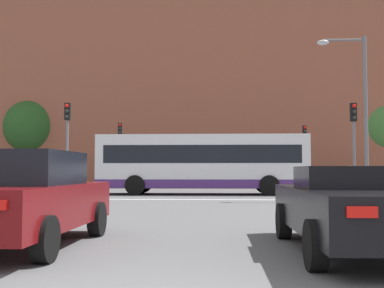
% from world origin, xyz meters
% --- Properties ---
extents(stop_line_strip, '(9.76, 0.30, 0.01)m').
position_xyz_m(stop_line_strip, '(0.00, 16.77, 0.00)').
color(stop_line_strip, silver).
rests_on(stop_line_strip, ground_plane).
extents(far_pavement, '(70.85, 2.50, 0.01)m').
position_xyz_m(far_pavement, '(0.00, 30.38, 0.01)').
color(far_pavement, '#A09B91').
rests_on(far_pavement, ground_plane).
extents(brick_civic_building, '(44.84, 10.74, 25.86)m').
position_xyz_m(brick_civic_building, '(1.07, 39.16, 9.55)').
color(brick_civic_building, brown).
rests_on(brick_civic_building, ground_plane).
extents(car_saloon_left, '(1.98, 4.38, 1.55)m').
position_xyz_m(car_saloon_left, '(-2.62, 4.04, 0.78)').
color(car_saloon_left, '#600C0F').
rests_on(car_saloon_left, ground_plane).
extents(car_roadster_right, '(1.95, 4.61, 1.30)m').
position_xyz_m(car_roadster_right, '(2.59, 3.80, 0.68)').
color(car_roadster_right, black).
rests_on(car_roadster_right, ground_plane).
extents(bus_crossing_lead, '(10.74, 2.76, 3.05)m').
position_xyz_m(bus_crossing_lead, '(-0.21, 21.44, 1.64)').
color(bus_crossing_lead, silver).
rests_on(bus_crossing_lead, ground_plane).
extents(traffic_light_near_left, '(0.26, 0.31, 4.34)m').
position_xyz_m(traffic_light_near_left, '(-6.31, 17.99, 2.91)').
color(traffic_light_near_left, slate).
rests_on(traffic_light_near_left, ground_plane).
extents(traffic_light_near_right, '(0.26, 0.31, 4.16)m').
position_xyz_m(traffic_light_near_right, '(6.48, 17.41, 2.80)').
color(traffic_light_near_right, slate).
rests_on(traffic_light_near_right, ground_plane).
extents(traffic_light_far_right, '(0.26, 0.31, 4.32)m').
position_xyz_m(traffic_light_far_right, '(6.60, 29.61, 2.90)').
color(traffic_light_far_right, slate).
rests_on(traffic_light_far_right, ground_plane).
extents(traffic_light_far_left, '(0.26, 0.31, 4.54)m').
position_xyz_m(traffic_light_far_left, '(-6.18, 29.44, 3.03)').
color(traffic_light_far_left, slate).
rests_on(traffic_light_far_left, ground_plane).
extents(street_lamp_junction, '(2.06, 0.36, 6.90)m').
position_xyz_m(street_lamp_junction, '(6.42, 16.67, 4.23)').
color(street_lamp_junction, slate).
rests_on(street_lamp_junction, ground_plane).
extents(pedestrian_waiting, '(0.44, 0.43, 1.59)m').
position_xyz_m(pedestrian_waiting, '(-3.78, 31.18, 0.92)').
color(pedestrian_waiting, brown).
rests_on(pedestrian_waiting, ground_plane).
extents(pedestrian_walking_east, '(0.44, 0.44, 1.58)m').
position_xyz_m(pedestrian_walking_east, '(9.82, 30.08, 0.92)').
color(pedestrian_walking_east, '#333851').
rests_on(pedestrian_walking_east, ground_plane).
extents(pedestrian_walking_west, '(0.43, 0.45, 1.76)m').
position_xyz_m(pedestrian_walking_west, '(6.22, 31.02, 1.04)').
color(pedestrian_walking_west, brown).
rests_on(pedestrian_walking_west, ground_plane).
extents(tree_by_building, '(4.27, 4.27, 7.03)m').
position_xyz_m(tree_by_building, '(-14.68, 34.87, 4.78)').
color(tree_by_building, '#4C3823').
rests_on(tree_by_building, ground_plane).
extents(tree_kerbside, '(4.39, 4.39, 6.92)m').
position_xyz_m(tree_kerbside, '(13.78, 35.55, 4.61)').
color(tree_kerbside, '#4C3823').
rests_on(tree_kerbside, ground_plane).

